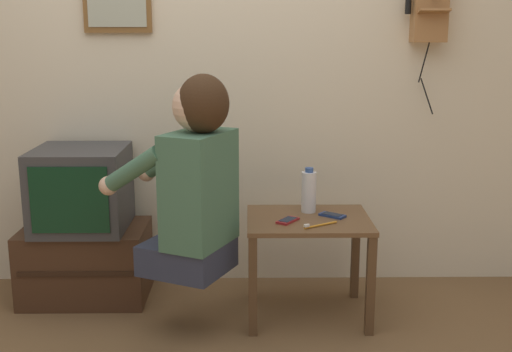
% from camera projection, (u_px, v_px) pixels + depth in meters
% --- Properties ---
extents(wall_back, '(6.80, 0.05, 2.55)m').
position_uv_depth(wall_back, '(204.00, 52.00, 3.41)').
color(wall_back, beige).
rests_on(wall_back, ground_plane).
extents(side_table, '(0.59, 0.48, 0.50)m').
position_uv_depth(side_table, '(308.00, 236.00, 3.11)').
color(side_table, brown).
rests_on(side_table, ground_plane).
extents(person, '(0.63, 0.55, 0.91)m').
position_uv_depth(person, '(194.00, 178.00, 2.85)').
color(person, '#2D3347').
rests_on(person, ground_plane).
extents(tv_stand, '(0.64, 0.43, 0.39)m').
position_uv_depth(tv_stand, '(86.00, 262.00, 3.38)').
color(tv_stand, '#422819').
rests_on(tv_stand, ground_plane).
extents(television, '(0.46, 0.46, 0.42)m').
position_uv_depth(television, '(81.00, 189.00, 3.28)').
color(television, '#38383A').
rests_on(television, tv_stand).
extents(wall_phone_antique, '(0.21, 0.18, 0.84)m').
position_uv_depth(wall_phone_antique, '(430.00, 0.00, 3.29)').
color(wall_phone_antique, '#9E6B3D').
extents(cell_phone_held, '(0.12, 0.14, 0.01)m').
position_uv_depth(cell_phone_held, '(288.00, 220.00, 3.03)').
color(cell_phone_held, maroon).
rests_on(cell_phone_held, side_table).
extents(cell_phone_spare, '(0.13, 0.12, 0.01)m').
position_uv_depth(cell_phone_spare, '(332.00, 215.00, 3.12)').
color(cell_phone_spare, navy).
rests_on(cell_phone_spare, side_table).
extents(water_bottle, '(0.07, 0.07, 0.22)m').
position_uv_depth(water_bottle, '(309.00, 191.00, 3.17)').
color(water_bottle, silver).
rests_on(water_bottle, side_table).
extents(toothbrush, '(0.16, 0.11, 0.02)m').
position_uv_depth(toothbrush, '(318.00, 225.00, 2.96)').
color(toothbrush, orange).
rests_on(toothbrush, side_table).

